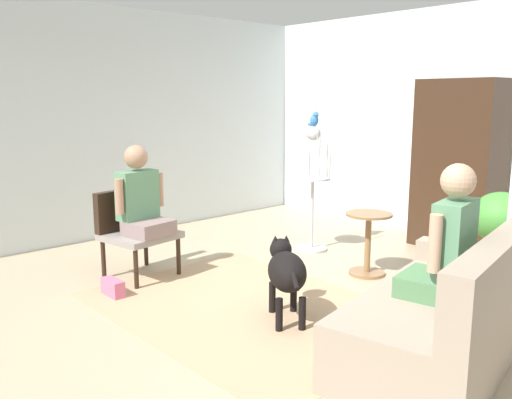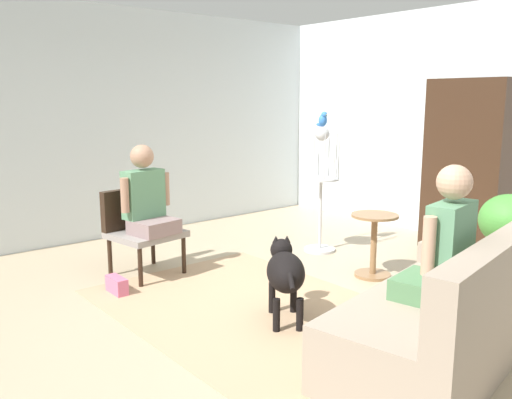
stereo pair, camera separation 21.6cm
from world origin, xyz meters
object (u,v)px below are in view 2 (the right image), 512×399
(couch, at_px, (445,320))
(person_on_couch, at_px, (443,247))
(bird_cage_stand, at_px, (321,188))
(round_end_table, at_px, (374,242))
(potted_plant, at_px, (508,228))
(parrot, at_px, (323,119))
(handbag, at_px, (117,285))
(dog, at_px, (285,271))
(person_on_armchair, at_px, (146,197))
(armchair, at_px, (139,224))
(armoire_cabinet, at_px, (471,166))

(couch, bearing_deg, person_on_couch, -139.29)
(person_on_couch, bearing_deg, bird_cage_stand, 149.97)
(couch, height_order, round_end_table, couch)
(potted_plant, bearing_deg, bird_cage_stand, -172.23)
(parrot, distance_m, handbag, 2.83)
(dog, distance_m, parrot, 2.32)
(person_on_armchair, relative_size, dog, 1.21)
(person_on_couch, height_order, parrot, parrot)
(dog, bearing_deg, handbag, -151.31)
(round_end_table, xyz_separation_m, potted_plant, (1.06, 0.53, 0.25))
(handbag, bearing_deg, dog, 28.69)
(round_end_table, xyz_separation_m, handbag, (-1.18, -2.17, -0.28))
(armchair, distance_m, armoire_cabinet, 3.75)
(armchair, bearing_deg, bird_cage_stand, 72.54)
(handbag, bearing_deg, round_end_table, 61.55)
(dog, height_order, parrot, parrot)
(bird_cage_stand, relative_size, potted_plant, 1.57)
(couch, height_order, handbag, couch)
(armoire_cabinet, height_order, handbag, armoire_cabinet)
(round_end_table, height_order, potted_plant, potted_plant)
(round_end_table, relative_size, bird_cage_stand, 0.44)
(person_on_armchair, height_order, dog, person_on_armchair)
(person_on_armchair, height_order, armoire_cabinet, armoire_cabinet)
(round_end_table, height_order, handbag, round_end_table)
(person_on_armchair, bearing_deg, handbag, -59.99)
(dog, height_order, bird_cage_stand, bird_cage_stand)
(armchair, height_order, handbag, armchair)
(person_on_armchair, distance_m, handbag, 0.91)
(round_end_table, distance_m, parrot, 1.53)
(couch, bearing_deg, armoire_cabinet, 116.84)
(armchair, bearing_deg, handbag, -47.71)
(parrot, xyz_separation_m, potted_plant, (2.02, 0.28, -0.90))
(couch, bearing_deg, dog, -166.27)
(armchair, bearing_deg, person_on_couch, 10.99)
(armchair, distance_m, person_on_couch, 3.09)
(round_end_table, bearing_deg, parrot, 165.03)
(armoire_cabinet, bearing_deg, person_on_armchair, -114.91)
(person_on_armchair, bearing_deg, bird_cage_stand, 76.17)
(person_on_couch, distance_m, person_on_armchair, 2.93)
(armchair, relative_size, handbag, 3.18)
(couch, height_order, bird_cage_stand, bird_cage_stand)
(person_on_armchair, bearing_deg, dog, 9.82)
(person_on_couch, relative_size, parrot, 5.28)
(couch, xyz_separation_m, person_on_couch, (-0.03, -0.03, 0.50))
(couch, distance_m, potted_plant, 1.71)
(armchair, bearing_deg, potted_plant, 40.30)
(parrot, bearing_deg, bird_cage_stand, 180.00)
(armchair, distance_m, bird_cage_stand, 2.08)
(parrot, distance_m, armoire_cabinet, 1.79)
(round_end_table, height_order, bird_cage_stand, bird_cage_stand)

